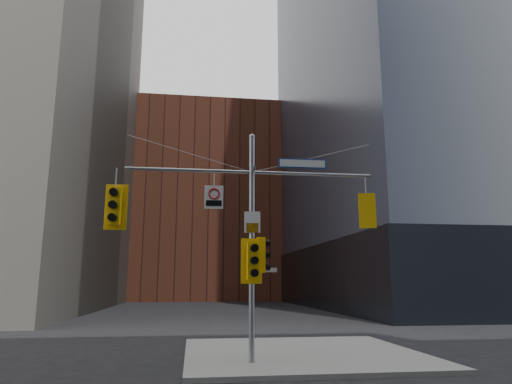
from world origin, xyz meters
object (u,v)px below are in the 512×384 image
object	(u,v)px
traffic_light_west_arm	(115,206)
traffic_light_pole_front	(253,261)
traffic_light_east_arm	(367,211)
traffic_light_pole_side	(262,255)
signal_assembly	(252,221)
street_sign_blade	(302,164)
regulatory_sign_arm	(214,196)

from	to	relation	value
traffic_light_west_arm	traffic_light_pole_front	bearing A→B (deg)	-0.16
traffic_light_east_arm	traffic_light_pole_side	bearing A→B (deg)	13.39
traffic_light_west_arm	traffic_light_east_arm	size ratio (longest dim) A/B	1.24
signal_assembly	traffic_light_pole_front	size ratio (longest dim) A/B	5.78
traffic_light_pole_front	street_sign_blade	xyz separation A→B (m)	(1.68, 0.27, 3.20)
traffic_light_east_arm	regulatory_sign_arm	world-z (taller)	regulatory_sign_arm
traffic_light_east_arm	traffic_light_pole_side	size ratio (longest dim) A/B	1.05
traffic_light_east_arm	regulatory_sign_arm	distance (m)	5.05
street_sign_blade	traffic_light_east_arm	bearing A→B (deg)	0.41
traffic_light_pole_side	traffic_light_pole_front	distance (m)	0.47
traffic_light_west_arm	traffic_light_pole_front	size ratio (longest dim) A/B	1.03
traffic_light_pole_front	traffic_light_west_arm	bearing A→B (deg)	170.52
traffic_light_west_arm	street_sign_blade	distance (m)	6.12
traffic_light_west_arm	traffic_light_pole_side	bearing A→B (deg)	3.55
signal_assembly	traffic_light_pole_front	distance (m)	1.29
regulatory_sign_arm	traffic_light_east_arm	bearing A→B (deg)	2.27
traffic_light_pole_side	street_sign_blade	world-z (taller)	street_sign_blade
traffic_light_pole_side	regulatory_sign_arm	world-z (taller)	regulatory_sign_arm
street_sign_blade	traffic_light_west_arm	bearing A→B (deg)	-179.66
street_sign_blade	traffic_light_pole_side	bearing A→B (deg)	-179.80
signal_assembly	traffic_light_west_arm	distance (m)	4.26
signal_assembly	traffic_light_pole_front	world-z (taller)	signal_assembly
signal_assembly	traffic_light_pole_side	world-z (taller)	signal_assembly
traffic_light_east_arm	traffic_light_pole_side	world-z (taller)	traffic_light_east_arm
traffic_light_east_arm	regulatory_sign_arm	xyz separation A→B (m)	(-5.03, -0.02, 0.37)
traffic_light_east_arm	traffic_light_pole_side	distance (m)	3.78
traffic_light_west_arm	regulatory_sign_arm	size ratio (longest dim) A/B	1.92
traffic_light_pole_side	traffic_light_pole_front	size ratio (longest dim) A/B	0.79
traffic_light_pole_side	regulatory_sign_arm	size ratio (longest dim) A/B	1.47
traffic_light_pole_front	regulatory_sign_arm	xyz separation A→B (m)	(-1.21, 0.25, 2.02)
signal_assembly	regulatory_sign_arm	world-z (taller)	signal_assembly
traffic_light_pole_front	traffic_light_pole_side	bearing A→B (deg)	34.38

